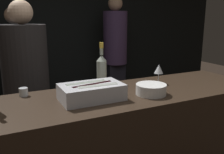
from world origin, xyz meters
TOP-DOWN VIEW (x-y plane):
  - wall_back_chalkboard at (0.00, 2.67)m, footprint 6.40×0.06m
  - ice_bin_with_bottles at (-0.18, 0.29)m, footprint 0.41×0.25m
  - bowl_white at (0.24, 0.22)m, footprint 0.21×0.21m
  - wine_glass at (0.46, 0.44)m, footprint 0.07×0.07m
  - candle_votive at (-0.58, 0.57)m, footprint 0.06×0.06m
  - rose_wine_bottle at (0.02, 0.60)m, footprint 0.08×0.08m
  - person_in_hoodie at (-0.49, 1.17)m, footprint 0.41×0.41m
  - person_blond_tee at (-0.46, 2.23)m, footprint 0.39×0.39m
  - person_grey_polo at (0.94, 2.18)m, footprint 0.36×0.36m

SIDE VIEW (x-z plane):
  - person_blond_tee at x=-0.46m, z-range 0.09..1.76m
  - person_in_hoodie at x=-0.49m, z-range 0.09..1.78m
  - person_grey_polo at x=0.94m, z-range 0.11..1.96m
  - candle_votive at x=-0.58m, z-range 1.02..1.07m
  - bowl_white at x=0.24m, z-range 1.02..1.09m
  - ice_bin_with_bottles at x=-0.18m, z-range 1.02..1.13m
  - wine_glass at x=0.46m, z-range 1.05..1.21m
  - rose_wine_bottle at x=0.02m, z-range 0.98..1.32m
  - wall_back_chalkboard at x=0.00m, z-range 0.00..2.80m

